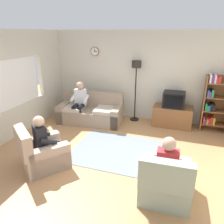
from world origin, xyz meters
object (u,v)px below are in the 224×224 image
object	(u,v)px
tv_stand	(172,116)
tv	(174,100)
person_in_left_armchair	(45,139)
bookshelf	(214,103)
floor_lamp	(136,74)
armchair_near_bookshelf	(165,182)
armchair_near_window	(43,154)
couch	(91,112)
person_on_couch	(79,100)
person_in_right_armchair	(167,163)

from	to	relation	value
tv_stand	tv	size ratio (longest dim) A/B	1.83
tv_stand	person_in_left_armchair	distance (m)	3.74
bookshelf	person_in_left_armchair	world-z (taller)	bookshelf
floor_lamp	person_in_left_armchair	bearing A→B (deg)	-110.81
tv	armchair_near_bookshelf	xyz separation A→B (m)	(0.11, -3.08, -0.53)
person_in_left_armchair	armchair_near_window	bearing A→B (deg)	-128.18
tv_stand	armchair_near_bookshelf	world-z (taller)	armchair_near_bookshelf
couch	tv_stand	bearing A→B (deg)	11.87
tv_stand	floor_lamp	world-z (taller)	floor_lamp
floor_lamp	person_on_couch	bearing A→B (deg)	-155.35
tv	armchair_near_bookshelf	world-z (taller)	tv
couch	bookshelf	world-z (taller)	bookshelf
tv	person_in_right_armchair	distance (m)	3.00
couch	floor_lamp	bearing A→B (deg)	25.85
couch	tv	world-z (taller)	tv
couch	armchair_near_bookshelf	xyz separation A→B (m)	(2.51, -2.60, -0.02)
couch	tv	size ratio (longest dim) A/B	3.28
bookshelf	tv_stand	bearing A→B (deg)	-176.30
tv_stand	person_in_right_armchair	xyz separation A→B (m)	(0.11, -3.02, 0.30)
armchair_near_window	person_on_couch	world-z (taller)	person_on_couch
tv	person_in_left_armchair	distance (m)	3.71
tv	person_in_right_armchair	world-z (taller)	person_in_right_armchair
floor_lamp	person_in_left_armchair	xyz separation A→B (m)	(-1.15, -3.03, -0.85)
tv	tv_stand	bearing A→B (deg)	90.00
armchair_near_bookshelf	person_on_couch	size ratio (longest dim) A/B	0.73
couch	armchair_near_window	xyz separation A→B (m)	(0.04, -2.50, -0.02)
couch	tv_stand	xyz separation A→B (m)	(2.40, 0.50, -0.01)
tv	person_in_right_armchair	size ratio (longest dim) A/B	0.54
tv_stand	person_in_left_armchair	xyz separation A→B (m)	(-2.30, -2.93, 0.30)
bookshelf	person_in_left_armchair	xyz separation A→B (m)	(-3.37, -3.00, -0.20)
couch	person_on_couch	world-z (taller)	person_on_couch
tv	floor_lamp	xyz separation A→B (m)	(-1.15, 0.12, 0.63)
tv_stand	tv	xyz separation A→B (m)	(0.00, -0.02, 0.52)
person_on_couch	person_in_left_armchair	distance (m)	2.35
tv_stand	armchair_near_bookshelf	bearing A→B (deg)	-87.91
tv_stand	person_on_couch	bearing A→B (deg)	-167.23
tv	person_on_couch	size ratio (longest dim) A/B	0.48
tv	person_on_couch	distance (m)	2.77
couch	person_in_right_armchair	xyz separation A→B (m)	(2.51, -2.52, 0.29)
person_on_couch	tv_stand	bearing A→B (deg)	12.77
bookshelf	person_in_left_armchair	size ratio (longest dim) A/B	1.41
tv	armchair_near_window	size ratio (longest dim) A/B	0.51
tv_stand	person_in_left_armchair	world-z (taller)	person_in_left_armchair
tv_stand	tv	world-z (taller)	tv
tv	bookshelf	world-z (taller)	bookshelf
couch	tv	distance (m)	2.49
couch	floor_lamp	distance (m)	1.79
armchair_near_window	person_in_left_armchair	xyz separation A→B (m)	(0.06, 0.07, 0.32)
floor_lamp	person_in_right_armchair	bearing A→B (deg)	-67.96
bookshelf	person_in_left_armchair	distance (m)	4.51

